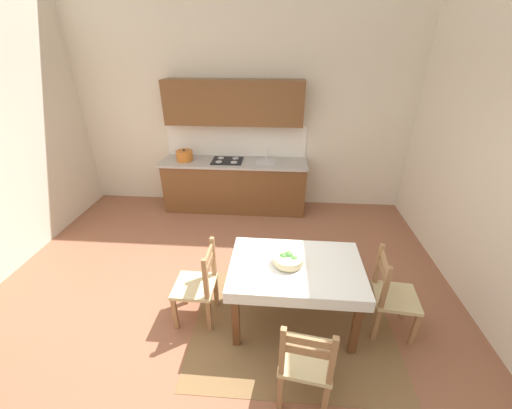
{
  "coord_description": "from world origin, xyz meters",
  "views": [
    {
      "loc": [
        0.62,
        -2.57,
        2.71
      ],
      "look_at": [
        0.39,
        0.53,
        1.08
      ],
      "focal_mm": 21.69,
      "sensor_mm": 36.0,
      "label": 1
    }
  ],
  "objects_px": {
    "kitchen_cabinetry": "(234,163)",
    "dining_chair_window_side": "(392,296)",
    "dining_chair_tv_side": "(198,285)",
    "dining_chair_camera_side": "(306,361)",
    "dining_table": "(296,276)",
    "fruit_bowl": "(288,259)"
  },
  "relations": [
    {
      "from": "kitchen_cabinetry",
      "to": "dining_chair_camera_side",
      "type": "distance_m",
      "value": 3.58
    },
    {
      "from": "kitchen_cabinetry",
      "to": "dining_chair_tv_side",
      "type": "distance_m",
      "value": 2.64
    },
    {
      "from": "dining_chair_camera_side",
      "to": "fruit_bowl",
      "type": "relative_size",
      "value": 3.1
    },
    {
      "from": "dining_table",
      "to": "dining_chair_camera_side",
      "type": "height_order",
      "value": "dining_chair_camera_side"
    },
    {
      "from": "dining_chair_tv_side",
      "to": "dining_chair_camera_side",
      "type": "bearing_deg",
      "value": -36.6
    },
    {
      "from": "dining_chair_tv_side",
      "to": "fruit_bowl",
      "type": "distance_m",
      "value": 1.0
    },
    {
      "from": "kitchen_cabinetry",
      "to": "fruit_bowl",
      "type": "relative_size",
      "value": 8.28
    },
    {
      "from": "dining_table",
      "to": "dining_chair_camera_side",
      "type": "bearing_deg",
      "value": -85.68
    },
    {
      "from": "dining_table",
      "to": "dining_chair_window_side",
      "type": "distance_m",
      "value": 0.99
    },
    {
      "from": "dining_table",
      "to": "kitchen_cabinetry",
      "type": "bearing_deg",
      "value": 110.57
    },
    {
      "from": "fruit_bowl",
      "to": "dining_chair_tv_side",
      "type": "bearing_deg",
      "value": -177.71
    },
    {
      "from": "dining_chair_window_side",
      "to": "fruit_bowl",
      "type": "distance_m",
      "value": 1.12
    },
    {
      "from": "kitchen_cabinetry",
      "to": "dining_chair_camera_side",
      "type": "height_order",
      "value": "kitchen_cabinetry"
    },
    {
      "from": "dining_chair_tv_side",
      "to": "fruit_bowl",
      "type": "height_order",
      "value": "dining_chair_tv_side"
    },
    {
      "from": "dining_table",
      "to": "dining_chair_tv_side",
      "type": "distance_m",
      "value": 1.03
    },
    {
      "from": "kitchen_cabinetry",
      "to": "fruit_bowl",
      "type": "xyz_separation_m",
      "value": [
        0.89,
        -2.57,
        -0.04
      ]
    },
    {
      "from": "fruit_bowl",
      "to": "kitchen_cabinetry",
      "type": "bearing_deg",
      "value": 109.04
    },
    {
      "from": "kitchen_cabinetry",
      "to": "dining_chair_window_side",
      "type": "relative_size",
      "value": 2.67
    },
    {
      "from": "dining_chair_camera_side",
      "to": "dining_chair_window_side",
      "type": "bearing_deg",
      "value": 41.03
    },
    {
      "from": "kitchen_cabinetry",
      "to": "fruit_bowl",
      "type": "distance_m",
      "value": 2.72
    },
    {
      "from": "dining_chair_window_side",
      "to": "dining_chair_camera_side",
      "type": "relative_size",
      "value": 1.0
    },
    {
      "from": "kitchen_cabinetry",
      "to": "dining_chair_tv_side",
      "type": "xyz_separation_m",
      "value": [
        -0.04,
        -2.61,
        -0.41
      ]
    }
  ]
}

